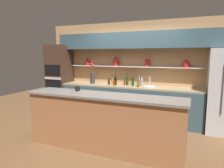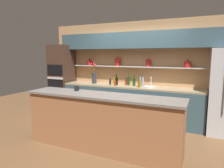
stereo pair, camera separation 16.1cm
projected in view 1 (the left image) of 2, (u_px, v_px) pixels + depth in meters
name	position (u px, v px, depth m)	size (l,w,h in m)	color
ground_plane	(114.00, 138.00, 4.19)	(12.00, 12.00, 0.00)	brown
back_wall_unit	(135.00, 61.00, 5.36)	(5.20, 0.44, 2.60)	tan
back_counter_unit	(128.00, 103.00, 5.29)	(3.69, 0.62, 0.92)	#334C56
island_counter	(103.00, 122.00, 3.62)	(2.92, 0.61, 1.02)	#99603D
oven_tower	(60.00, 79.00, 6.04)	(0.64, 0.64, 2.01)	#3D281E
flower_vase	(93.00, 77.00, 5.62)	(0.15, 0.15, 0.63)	#2D2D33
sink_fixture	(149.00, 86.00, 5.03)	(0.33, 0.33, 0.25)	#B7B7BC
bottle_spirit_0	(142.00, 82.00, 5.18)	(0.06, 0.06, 0.27)	gray
bottle_wine_1	(115.00, 81.00, 5.39)	(0.07, 0.07, 0.29)	black
bottle_spirit_2	(139.00, 82.00, 5.10)	(0.07, 0.07, 0.28)	gray
bottle_oil_3	(138.00, 83.00, 4.96)	(0.06, 0.06, 0.25)	brown
bottle_wine_4	(127.00, 81.00, 5.32)	(0.07, 0.07, 0.32)	#193814
bottle_sauce_5	(125.00, 82.00, 5.39)	(0.05, 0.05, 0.17)	maroon
bottle_sauce_6	(109.00, 82.00, 5.41)	(0.05, 0.05, 0.18)	black
bottle_sauce_7	(114.00, 83.00, 5.18)	(0.05, 0.05, 0.18)	maroon
bottle_wine_8	(133.00, 82.00, 5.21)	(0.07, 0.07, 0.29)	#193814
bottle_oil_9	(113.00, 81.00, 5.45)	(0.06, 0.06, 0.23)	olive
coffee_mug	(77.00, 89.00, 3.88)	(0.10, 0.08, 0.10)	black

